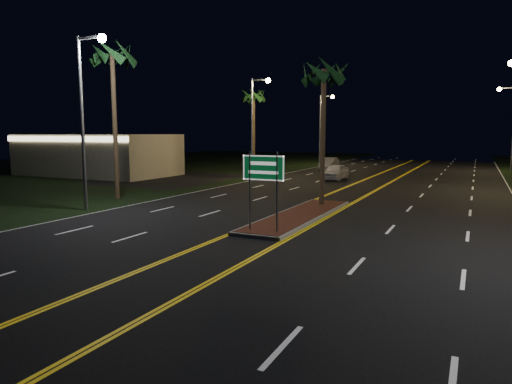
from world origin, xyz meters
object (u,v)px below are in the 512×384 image
Objects in this scene: streetlight_right_far at (510,119)px; palm_median at (324,73)px; streetlight_left_mid at (256,116)px; palm_left_far at (254,97)px; streetlight_left_near at (87,102)px; commercial_building at (98,155)px; streetlight_left_far at (323,121)px; palm_left_near at (112,57)px; median_island at (299,216)px; car_near at (335,171)px; highway_sign at (263,175)px; car_far at (329,163)px.

streetlight_right_far is 33.28m from palm_median.
streetlight_left_mid is 5.01m from palm_left_far.
streetlight_left_near is at bearing -148.51° from palm_median.
commercial_building is at bearing -148.75° from palm_left_far.
streetlight_left_far and streetlight_right_far have the same top height.
streetlight_left_mid is at bearing 90.00° from streetlight_left_near.
palm_median is at bearing -20.05° from commercial_building.
streetlight_right_far is at bearing -5.38° from streetlight_left_far.
palm_left_near reaches higher than streetlight_left_mid.
median_island is 38.89m from streetlight_left_far.
car_near is (7.05, 1.58, -4.83)m from streetlight_left_mid.
palm_left_far is at bearing -149.12° from streetlight_right_far.
streetlight_left_far is 20.31m from car_near.
streetlight_left_near is 24.19m from palm_left_far.
car_near is (-3.56, 18.58, 0.74)m from median_island.
streetlight_left_mid is (-10.61, 21.20, 3.25)m from highway_sign.
highway_sign is 11.17m from streetlight_left_near.
streetlight_left_mid reaches higher than car_near.
streetlight_left_far reaches higher than highway_sign.
streetlight_left_far is at bearing 106.00° from median_island.
median_island is at bearing -77.81° from car_far.
streetlight_left_far is 9.22m from car_far.
streetlight_right_far is at bearing 40.30° from streetlight_left_mid.
car_far is (3.08, 12.80, -4.87)m from streetlight_left_mid.
streetlight_right_far is (21.23, 38.00, 0.00)m from streetlight_left_near.
streetlight_left_near is 1.08× the size of palm_median.
commercial_building is at bearing 146.52° from highway_sign.
highway_sign is 0.36× the size of streetlight_right_far.
streetlight_left_mid is at bearing -61.33° from palm_left_far.
palm_left_near is (-1.89, 4.00, 3.02)m from streetlight_left_near.
palm_left_near is 2.07× the size of car_far.
streetlight_right_far reaches higher than palm_median.
palm_median is (0.00, 7.70, 4.87)m from highway_sign.
highway_sign is 9.11m from palm_median.
palm_left_far is 11.80m from car_near.
palm_left_near reaches higher than streetlight_left_near.
car_near is at bearing -14.69° from palm_left_far.
commercial_building is at bearing 153.45° from median_island.
car_far is at bearing 84.63° from streetlight_left_near.
streetlight_right_far is at bearing 73.13° from median_island.
highway_sign is 0.36× the size of streetlight_left_mid.
streetlight_left_mid is at bearing 83.27° from palm_left_near.
streetlight_left_near is at bearing -107.18° from car_near.
palm_median reaches higher than median_island.
palm_left_far is (13.20, 8.01, 5.74)m from commercial_building.
median_island is 4.80m from highway_sign.
streetlight_left_mid is at bearing -105.53° from car_far.
commercial_building is at bearing 159.95° from palm_median.
car_near is at bearing 98.88° from highway_sign.
car_far is (-3.97, 11.22, -0.03)m from car_near.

